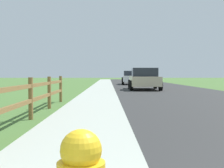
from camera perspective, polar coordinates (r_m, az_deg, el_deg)
ground_plane at (r=25.27m, az=0.27°, el=-0.53°), size 120.00×120.00×0.00m
road_asphalt at (r=27.55m, az=7.49°, el=-0.33°), size 7.00×66.00×0.01m
curb_concrete at (r=27.38m, az=-6.10°, el=-0.34°), size 6.00×66.00×0.01m
grass_verge at (r=27.56m, az=-9.20°, el=-0.34°), size 5.00×66.00×0.00m
rail_fence at (r=6.18m, az=-18.16°, el=-2.82°), size 0.11×11.21×1.02m
parked_suv_beige at (r=20.70m, az=6.26°, el=0.98°), size 2.25×4.52×1.51m
parked_car_white at (r=31.11m, az=3.84°, el=1.28°), size 2.25×4.91×1.42m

